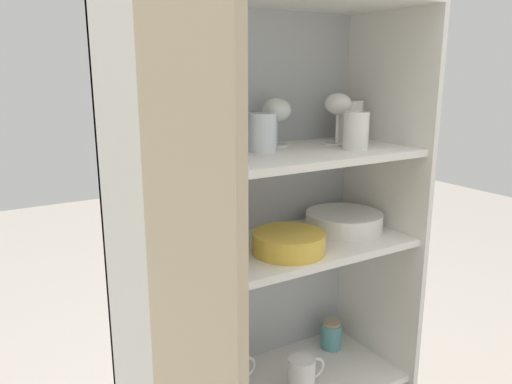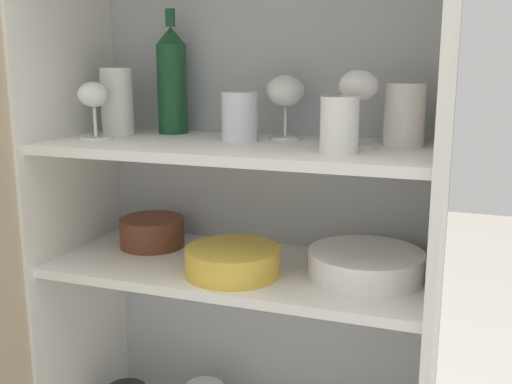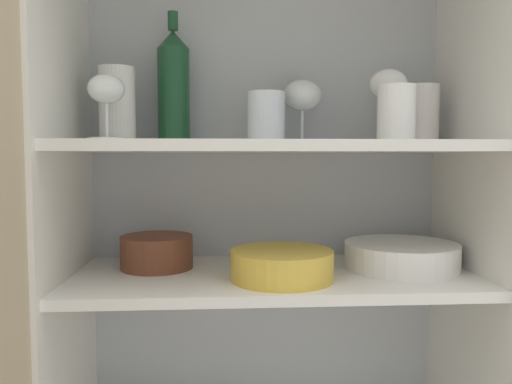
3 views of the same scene
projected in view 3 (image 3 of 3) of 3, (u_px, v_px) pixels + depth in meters
cupboard_back_panel at (266, 281)px, 1.18m from camera, size 0.83×0.02×1.41m
cupboard_side_left at (68, 307)px, 0.98m from camera, size 0.02×0.38×1.41m
cupboard_side_right at (468, 300)px, 1.03m from camera, size 0.02×0.38×1.41m
shelf_board_middle at (273, 277)px, 1.00m from camera, size 0.79×0.34×0.02m
shelf_board_upper at (273, 147)px, 0.98m from camera, size 0.79×0.34×0.02m
tumbler_glass_0 at (266, 117)px, 1.02m from camera, size 0.08×0.08×0.10m
tumbler_glass_1 at (419, 114)px, 1.07m from camera, size 0.08×0.08×0.12m
tumbler_glass_2 at (117, 105)px, 1.01m from camera, size 0.07×0.07×0.15m
tumbler_glass_3 at (396, 113)px, 0.93m from camera, size 0.07×0.07×0.10m
wine_glass_0 at (388, 89)px, 1.02m from camera, size 0.08×0.08×0.15m
wine_glass_1 at (106, 95)px, 0.92m from camera, size 0.07×0.07×0.12m
wine_glass_2 at (302, 98)px, 1.08m from camera, size 0.08×0.08×0.14m
wine_bottle at (174, 86)px, 1.07m from camera, size 0.07×0.07×0.28m
plate_stack_white at (401, 256)px, 1.03m from camera, size 0.23×0.23×0.05m
mixing_bowl_large at (282, 263)px, 0.94m from camera, size 0.19×0.19×0.06m
serving_bowl_small at (157, 250)px, 1.04m from camera, size 0.15×0.15×0.07m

